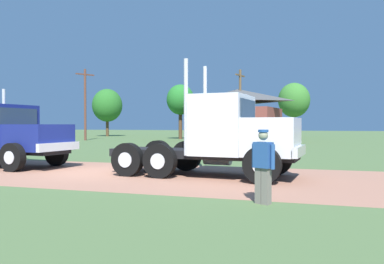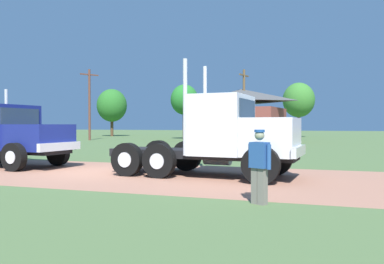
% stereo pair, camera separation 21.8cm
% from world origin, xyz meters
% --- Properties ---
extents(ground_plane, '(200.00, 200.00, 0.00)m').
position_xyz_m(ground_plane, '(0.00, 0.00, 0.00)').
color(ground_plane, '#4D6739').
extents(dirt_track, '(120.00, 6.95, 0.01)m').
position_xyz_m(dirt_track, '(0.00, 0.00, 0.00)').
color(dirt_track, '#A16C56').
rests_on(dirt_track, ground_plane).
extents(truck_foreground_white, '(6.83, 3.09, 3.94)m').
position_xyz_m(truck_foreground_white, '(4.89, 0.35, 1.34)').
color(truck_foreground_white, black).
rests_on(truck_foreground_white, ground_plane).
extents(truck_near_left, '(7.00, 3.18, 3.40)m').
position_xyz_m(truck_near_left, '(-4.48, 0.67, 1.26)').
color(truck_near_left, black).
rests_on(truck_near_left, ground_plane).
extents(visitor_walking_mid, '(0.54, 0.41, 1.67)m').
position_xyz_m(visitor_walking_mid, '(6.62, -3.76, 0.90)').
color(visitor_walking_mid, '#264C8C').
rests_on(visitor_walking_mid, ground_plane).
extents(visitor_far_side, '(0.42, 0.52, 1.83)m').
position_xyz_m(visitor_far_side, '(3.86, 5.02, 1.00)').
color(visitor_far_side, '#33723F').
rests_on(visitor_far_side, ground_plane).
extents(shed_building, '(9.31, 8.40, 5.52)m').
position_xyz_m(shed_building, '(0.31, 27.77, 2.67)').
color(shed_building, brown).
rests_on(shed_building, ground_plane).
extents(utility_pole_near, '(1.23, 1.97, 7.96)m').
position_xyz_m(utility_pole_near, '(-16.39, 25.11, 4.23)').
color(utility_pole_near, brown).
rests_on(utility_pole_near, ground_plane).
extents(utility_pole_far, '(0.64, 2.17, 7.50)m').
position_xyz_m(utility_pole_far, '(0.66, 27.41, 4.00)').
color(utility_pole_far, brown).
rests_on(utility_pole_far, ground_plane).
extents(tree_left, '(4.49, 4.49, 7.12)m').
position_xyz_m(tree_left, '(-21.51, 39.07, 4.63)').
color(tree_left, '#513823').
rests_on(tree_left, ground_plane).
extents(tree_mid, '(3.35, 3.35, 6.63)m').
position_xyz_m(tree_mid, '(-7.40, 31.73, 4.74)').
color(tree_mid, '#513823').
rests_on(tree_mid, ground_plane).
extents(tree_right, '(4.35, 4.35, 7.56)m').
position_xyz_m(tree_right, '(5.54, 42.73, 5.14)').
color(tree_right, '#513823').
rests_on(tree_right, ground_plane).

